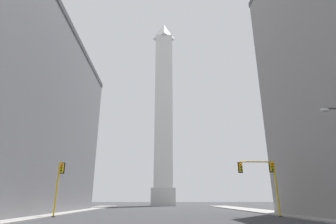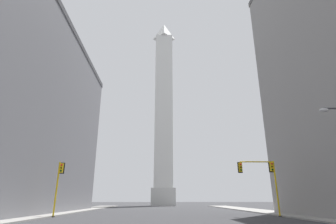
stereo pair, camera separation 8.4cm
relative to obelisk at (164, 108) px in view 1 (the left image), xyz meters
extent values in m
cube|color=gray|center=(-15.75, -53.71, -31.39)|extent=(5.00, 100.71, 0.15)
cube|color=gray|center=(15.75, -53.71, -31.39)|extent=(5.00, 100.71, 0.15)
cube|color=silver|center=(0.00, 0.00, -28.87)|extent=(7.39, 7.39, 5.18)
cube|color=silver|center=(0.00, 0.00, 0.62)|extent=(5.92, 5.92, 53.81)
pyramid|color=silver|center=(0.00, 0.00, 30.78)|extent=(5.92, 5.92, 6.51)
cylinder|color=yellow|center=(-13.18, -52.29, -28.36)|extent=(0.18, 0.18, 6.20)
cylinder|color=#262626|center=(-13.18, -52.29, -31.42)|extent=(0.40, 0.40, 0.10)
cube|color=yellow|center=(-12.89, -52.29, -25.96)|extent=(0.36, 0.36, 1.10)
cube|color=black|center=(-12.90, -52.11, -25.96)|extent=(0.58, 0.06, 1.32)
sphere|color=red|center=(-12.88, -52.48, -25.62)|extent=(0.22, 0.22, 0.22)
sphere|color=#483506|center=(-12.88, -52.48, -25.96)|extent=(0.22, 0.22, 0.22)
sphere|color=#073410|center=(-12.88, -52.48, -26.30)|extent=(0.22, 0.22, 0.22)
cylinder|color=yellow|center=(12.95, -52.37, -28.25)|extent=(0.18, 0.18, 6.42)
cylinder|color=#262626|center=(12.95, -52.37, -31.42)|extent=(0.40, 0.40, 0.10)
cube|color=yellow|center=(12.66, -52.37, -25.74)|extent=(0.34, 0.34, 1.10)
cube|color=black|center=(12.66, -52.19, -25.74)|extent=(0.58, 0.04, 1.32)
sphere|color=red|center=(12.66, -52.56, -25.40)|extent=(0.22, 0.22, 0.22)
sphere|color=#483506|center=(12.66, -52.56, -25.74)|extent=(0.22, 0.22, 0.22)
sphere|color=#073410|center=(12.66, -52.56, -26.08)|extent=(0.22, 0.22, 0.22)
cylinder|color=yellow|center=(10.87, -52.37, -25.14)|extent=(4.16, 0.14, 0.14)
sphere|color=yellow|center=(12.95, -52.37, -25.14)|extent=(0.18, 0.18, 0.18)
cube|color=yellow|center=(8.79, -52.37, -25.81)|extent=(0.34, 0.34, 1.10)
cube|color=black|center=(8.79, -52.19, -25.81)|extent=(0.58, 0.04, 1.32)
sphere|color=red|center=(8.79, -52.56, -25.47)|extent=(0.22, 0.22, 0.22)
sphere|color=#483506|center=(8.79, -52.56, -25.81)|extent=(0.22, 0.22, 0.22)
sphere|color=#073410|center=(8.79, -52.56, -26.15)|extent=(0.22, 0.22, 0.22)
ellipsoid|color=silver|center=(10.20, -67.92, -23.69)|extent=(0.64, 0.36, 0.26)
camera|label=1|loc=(-1.15, -84.63, -29.52)|focal=28.00mm
camera|label=2|loc=(-1.06, -84.64, -29.52)|focal=28.00mm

